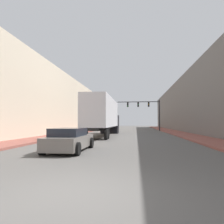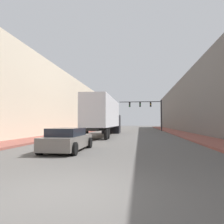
% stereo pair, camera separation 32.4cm
% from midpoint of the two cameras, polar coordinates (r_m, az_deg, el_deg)
% --- Properties ---
extents(ground_plane, '(200.00, 200.00, 0.00)m').
position_cam_midpoint_polar(ground_plane, '(5.28, -11.26, -20.06)').
color(ground_plane, '#565451').
extents(sidewalk_right, '(2.75, 80.00, 0.15)m').
position_cam_midpoint_polar(sidewalk_right, '(35.29, 16.67, -5.05)').
color(sidewalk_right, brown).
rests_on(sidewalk_right, ground).
extents(sidewalk_left, '(2.75, 80.00, 0.15)m').
position_cam_midpoint_polar(sidewalk_left, '(35.94, -7.20, -5.10)').
color(sidewalk_left, brown).
rests_on(sidewalk_left, ground).
extents(building_right, '(6.00, 80.00, 9.02)m').
position_cam_midpoint_polar(building_right, '(36.35, 23.40, 2.13)').
color(building_right, '#66605B').
rests_on(building_right, ground).
extents(building_left, '(6.00, 80.00, 8.81)m').
position_cam_midpoint_polar(building_left, '(37.34, -13.68, 1.69)').
color(building_left, beige).
rests_on(building_left, ground).
extents(semi_truck, '(2.45, 14.70, 4.22)m').
position_cam_midpoint_polar(semi_truck, '(25.77, -1.55, -0.97)').
color(semi_truck, silver).
rests_on(semi_truck, ground).
extents(sedan_car, '(1.96, 4.49, 1.27)m').
position_cam_midpoint_polar(sedan_car, '(12.36, -10.77, -7.12)').
color(sedan_car, slate).
rests_on(sedan_car, ground).
extents(traffic_signal_gantry, '(8.01, 0.35, 5.78)m').
position_cam_midpoint_polar(traffic_signal_gantry, '(41.79, 9.83, 0.93)').
color(traffic_signal_gantry, black).
rests_on(traffic_signal_gantry, ground).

